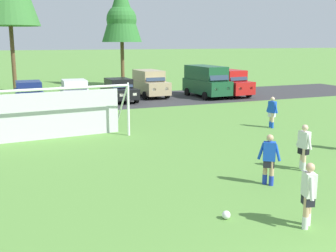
{
  "coord_description": "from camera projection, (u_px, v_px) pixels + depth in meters",
  "views": [
    {
      "loc": [
        -5.91,
        -4.25,
        4.49
      ],
      "look_at": [
        -0.81,
        8.17,
        1.71
      ],
      "focal_mm": 43.99,
      "sensor_mm": 36.0,
      "label": 1
    }
  ],
  "objects": [
    {
      "name": "ground_plane",
      "position": [
        131.0,
        133.0,
        20.54
      ],
      "size": [
        400.0,
        400.0,
        0.0
      ],
      "primitive_type": "plane",
      "color": "#598C3D"
    },
    {
      "name": "parking_lot_strip",
      "position": [
        86.0,
        102.0,
        30.69
      ],
      "size": [
        52.0,
        8.4,
        0.01
      ],
      "primitive_type": "cube",
      "color": "#333335",
      "rests_on": "ground"
    },
    {
      "name": "soccer_ball",
      "position": [
        226.0,
        215.0,
        10.56
      ],
      "size": [
        0.22,
        0.22,
        0.22
      ],
      "color": "white",
      "rests_on": "ground"
    },
    {
      "name": "soccer_goal",
      "position": [
        47.0,
        112.0,
        18.77
      ],
      "size": [
        7.54,
        2.51,
        2.57
      ],
      "color": "white",
      "rests_on": "ground"
    },
    {
      "name": "player_striker_near",
      "position": [
        304.0,
        147.0,
        14.46
      ],
      "size": [
        0.31,
        0.75,
        1.64
      ],
      "color": "beige",
      "rests_on": "ground"
    },
    {
      "name": "player_midfield_center",
      "position": [
        272.0,
        112.0,
        21.57
      ],
      "size": [
        0.37,
        0.74,
        1.64
      ],
      "color": "beige",
      "rests_on": "ground"
    },
    {
      "name": "player_defender_far",
      "position": [
        269.0,
        160.0,
        12.95
      ],
      "size": [
        0.61,
        0.55,
        1.64
      ],
      "color": "tan",
      "rests_on": "ground"
    },
    {
      "name": "player_winger_left",
      "position": [
        308.0,
        195.0,
        9.97
      ],
      "size": [
        0.39,
        0.7,
        1.64
      ],
      "color": "tan",
      "rests_on": "ground"
    },
    {
      "name": "parked_car_slot_center_left",
      "position": [
        29.0,
        93.0,
        28.94
      ],
      "size": [
        2.07,
        4.22,
        1.72
      ],
      "color": "navy",
      "rests_on": "ground"
    },
    {
      "name": "parked_car_slot_center",
      "position": [
        75.0,
        92.0,
        29.94
      ],
      "size": [
        2.18,
        4.28,
        1.72
      ],
      "color": "silver",
      "rests_on": "ground"
    },
    {
      "name": "parked_car_slot_center_right",
      "position": [
        119.0,
        90.0,
        31.05
      ],
      "size": [
        2.15,
        4.26,
        1.72
      ],
      "color": "black",
      "rests_on": "ground"
    },
    {
      "name": "parked_car_slot_right",
      "position": [
        149.0,
        83.0,
        33.58
      ],
      "size": [
        2.26,
        4.66,
        2.16
      ],
      "color": "tan",
      "rests_on": "ground"
    },
    {
      "name": "parked_car_slot_far_right",
      "position": [
        206.0,
        81.0,
        33.4
      ],
      "size": [
        2.38,
        4.89,
        2.52
      ],
      "color": "#194C2D",
      "rests_on": "ground"
    },
    {
      "name": "parked_car_slot_end",
      "position": [
        229.0,
        83.0,
        34.06
      ],
      "size": [
        2.36,
        4.71,
        2.16
      ],
      "color": "red",
      "rests_on": "ground"
    },
    {
      "name": "tree_mid_left",
      "position": [
        121.0,
        12.0,
        40.29
      ],
      "size": [
        3.95,
        3.95,
        10.54
      ],
      "color": "brown",
      "rests_on": "ground"
    }
  ]
}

